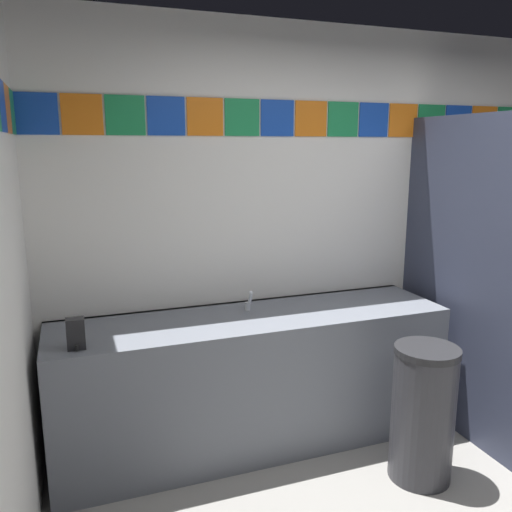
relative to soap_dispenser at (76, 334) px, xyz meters
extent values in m
cube|color=white|center=(1.76, 0.54, 0.39)|extent=(3.99, 0.08, 2.61)
cube|color=#1947B7|center=(-0.12, 0.49, 1.10)|extent=(0.22, 0.01, 0.22)
cube|color=orange|center=(0.12, 0.49, 1.10)|extent=(0.22, 0.01, 0.22)
cube|color=#1E8C4C|center=(0.35, 0.49, 1.10)|extent=(0.22, 0.01, 0.22)
cube|color=#1947B7|center=(0.59, 0.49, 1.10)|extent=(0.22, 0.01, 0.22)
cube|color=orange|center=(0.82, 0.49, 1.10)|extent=(0.22, 0.01, 0.22)
cube|color=#1E8C4C|center=(1.06, 0.49, 1.10)|extent=(0.22, 0.01, 0.22)
cube|color=#1947B7|center=(1.29, 0.49, 1.10)|extent=(0.22, 0.01, 0.22)
cube|color=orange|center=(1.53, 0.49, 1.10)|extent=(0.22, 0.01, 0.22)
cube|color=#1E8C4C|center=(1.76, 0.49, 1.10)|extent=(0.22, 0.01, 0.22)
cube|color=#1947B7|center=(1.99, 0.49, 1.10)|extent=(0.22, 0.01, 0.22)
cube|color=orange|center=(2.23, 0.49, 1.10)|extent=(0.22, 0.01, 0.22)
cube|color=#1E8C4C|center=(2.46, 0.49, 1.10)|extent=(0.22, 0.01, 0.22)
cube|color=#1947B7|center=(2.70, 0.49, 1.10)|extent=(0.22, 0.01, 0.22)
cube|color=orange|center=(2.93, 0.49, 1.10)|extent=(0.22, 0.01, 0.22)
cube|color=#1E8C4C|center=(3.17, 0.49, 1.10)|extent=(0.22, 0.01, 0.22)
cube|color=#1947B7|center=(-0.23, -0.09, 1.10)|extent=(0.01, 0.22, 0.22)
cube|color=orange|center=(-0.23, 0.15, 1.10)|extent=(0.01, 0.22, 0.22)
cube|color=#1E8C4C|center=(-0.23, 0.38, 1.10)|extent=(0.01, 0.22, 0.22)
cube|color=slate|center=(1.02, 0.19, -0.50)|extent=(2.41, 0.62, 0.84)
cube|color=slate|center=(1.02, 0.48, -0.12)|extent=(2.41, 0.03, 0.08)
cylinder|color=silver|center=(1.02, 0.16, -0.13)|extent=(0.34, 0.34, 0.10)
cylinder|color=silver|center=(1.02, 0.30, -0.05)|extent=(0.04, 0.04, 0.05)
cylinder|color=silver|center=(1.02, 0.25, 0.02)|extent=(0.02, 0.06, 0.09)
cube|color=black|center=(0.00, 0.00, 0.00)|extent=(0.09, 0.07, 0.16)
cylinder|color=black|center=(0.00, -0.04, -0.06)|extent=(0.02, 0.02, 0.03)
cube|color=#33384C|center=(2.33, -0.15, 0.10)|extent=(0.04, 1.30, 2.04)
cube|color=white|center=(2.94, 0.21, -0.35)|extent=(0.34, 0.17, 0.34)
cylinder|color=#333338|center=(1.79, -0.48, -0.55)|extent=(0.35, 0.35, 0.74)
cylinder|color=#262628|center=(1.79, -0.48, -0.16)|extent=(0.35, 0.35, 0.04)
camera|label=1|loc=(0.02, -2.64, 0.93)|focal=36.42mm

